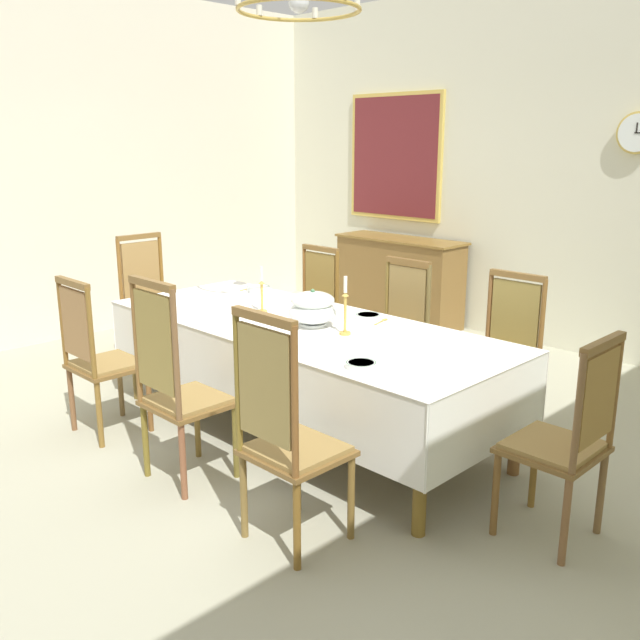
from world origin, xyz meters
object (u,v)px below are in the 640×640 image
candlestick_east (345,311)px  spoon_secondary (251,288)px  candlestick_west (262,295)px  chandelier (299,8)px  bowl_near_left (368,316)px  framed_painting (395,157)px  mounted_clock (638,133)px  chair_south_a (98,355)px  chair_south_b (176,384)px  soup_tureen (313,308)px  spoon_primary (383,320)px  chair_north_b (396,328)px  bowl_near_right (258,288)px  chair_north_c (503,352)px  dining_table (301,334)px  chair_head_east (567,437)px  chair_north_a (310,307)px  sideboard (399,280)px  chair_head_west (151,304)px  chair_south_c (286,432)px  bowl_far_left (361,364)px

candlestick_east → spoon_secondary: candlestick_east is taller
candlestick_west → chandelier: chandelier is taller
bowl_near_left → spoon_secondary: bearing=177.1°
candlestick_west → framed_painting: (-1.29, 2.98, 0.84)m
chandelier → mounted_clock: bearing=74.0°
chair_south_a → chair_south_b: chair_south_b is taller
framed_painting → candlestick_east: bearing=-55.3°
soup_tureen → chandelier: size_ratio=0.41×
candlestick_east → spoon_primary: (-0.04, 0.41, -0.14)m
soup_tureen → mounted_clock: (0.75, 2.98, 1.08)m
chair_north_b → chair_south_a: bearing=64.3°
framed_painting → bowl_near_right: bearing=-73.9°
chair_north_c → candlestick_west: bearing=36.4°
dining_table → chair_head_east: size_ratio=2.72×
chair_north_a → soup_tureen: bearing=136.7°
spoon_secondary → chandelier: 2.21m
chair_head_east → framed_painting: framed_painting is taller
mounted_clock → framed_painting: bearing=179.8°
chair_north_a → spoon_secondary: (-0.15, -0.51, 0.22)m
spoon_primary → mounted_clock: 2.87m
sideboard → candlestick_west: bearing=109.8°
framed_painting → chandelier: size_ratio=1.78×
soup_tureen → chair_south_b: bearing=-95.5°
mounted_clock → spoon_primary: bearing=-101.2°
chair_south_b → chair_head_east: (1.81, 0.97, -0.05)m
chair_head_east → candlestick_east: bearing=90.0°
dining_table → chair_head_west: bearing=180.0°
bowl_near_left → dining_table: bearing=-121.6°
chair_head_west → spoon_secondary: size_ratio=6.52×
sideboard → framed_painting: framed_painting is taller
chair_south_c → framed_painting: size_ratio=0.89×
bowl_near_right → bowl_far_left: bowl_near_right is taller
soup_tureen → framed_painting: size_ratio=0.23×
dining_table → sideboard: size_ratio=1.98×
candlestick_east → chandelier: bearing=180.0°
chair_south_b → chandelier: bearing=90.9°
candlestick_east → chair_south_b: bearing=-111.1°
chair_north_c → sideboard: bearing=-37.7°
soup_tureen → sideboard: soup_tureen is taller
chair_head_west → spoon_secondary: 0.91m
chair_north_a → chair_north_b: size_ratio=1.00×
chair_south_b → framed_painting: framed_painting is taller
bowl_near_right → spoon_secondary: (-0.13, 0.03, -0.02)m
chair_north_b → bowl_far_left: 1.63m
chair_south_a → framed_painting: bearing=101.0°
chair_south_a → sideboard: chair_south_a is taller
spoon_primary → chandelier: (-0.35, -0.41, 1.88)m
bowl_near_left → chair_south_a: bearing=-130.5°
chair_north_c → spoon_primary: 0.82m
candlestick_east → spoon_primary: size_ratio=2.07×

